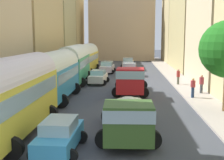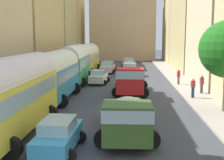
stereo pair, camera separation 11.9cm
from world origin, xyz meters
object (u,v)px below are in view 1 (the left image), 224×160
object	(u,v)px
pedestrian_1	(178,76)
pedestrian_2	(193,87)
cargo_truck_1	(130,80)
pedestrian_0	(201,83)
cargo_truck_0	(128,117)
car_2	(60,136)
parked_bus_2	(74,62)
parked_bus_3	(85,57)
parked_bus_1	(54,74)
car_1	(128,63)
car_0	(129,70)
car_4	(107,67)
parked_bus_0	(11,93)
car_3	(98,77)

from	to	relation	value
pedestrian_1	pedestrian_2	world-z (taller)	pedestrian_2
cargo_truck_1	pedestrian_2	world-z (taller)	cargo_truck_1
pedestrian_0	pedestrian_2	bearing A→B (deg)	-119.71
pedestrian_1	pedestrian_2	xyz separation A→B (m)	(0.07, -6.85, 0.00)
cargo_truck_0	cargo_truck_1	distance (m)	11.46
car_2	pedestrian_0	xyz separation A→B (m)	(9.58, 13.88, 0.23)
parked_bus_2	parked_bus_3	world-z (taller)	parked_bus_2
parked_bus_1	pedestrian_0	xyz separation A→B (m)	(12.45, 2.98, -1.18)
parked_bus_1	car_1	xyz separation A→B (m)	(5.99, 25.51, -1.37)
cargo_truck_1	cargo_truck_0	bearing A→B (deg)	-91.12
cargo_truck_1	pedestrian_0	distance (m)	6.33
parked_bus_3	car_0	bearing A→B (deg)	-25.28
parked_bus_3	car_4	size ratio (longest dim) A/B	2.22
parked_bus_1	pedestrian_2	size ratio (longest dim) A/B	4.77
parked_bus_0	car_1	xyz separation A→B (m)	(5.99, 34.51, -1.51)
cargo_truck_0	car_2	world-z (taller)	cargo_truck_0
parked_bus_3	pedestrian_0	distance (m)	19.55
parked_bus_1	pedestrian_1	size ratio (longest dim) A/B	4.80
car_1	car_4	size ratio (longest dim) A/B	0.94
cargo_truck_1	car_4	size ratio (longest dim) A/B	1.56
car_0	car_3	bearing A→B (deg)	-117.54
parked_bus_3	car_1	world-z (taller)	parked_bus_3
parked_bus_1	car_4	distance (m)	18.63
cargo_truck_1	pedestrian_0	bearing A→B (deg)	5.30
car_0	car_3	xyz separation A→B (m)	(-3.43, -6.58, -0.07)
parked_bus_1	car_2	size ratio (longest dim) A/B	2.19
car_0	cargo_truck_1	bearing A→B (deg)	-90.00
cargo_truck_0	car_3	world-z (taller)	cargo_truck_0
car_4	pedestrian_0	bearing A→B (deg)	-58.42
parked_bus_0	car_4	size ratio (longest dim) A/B	2.12
car_4	parked_bus_3	bearing A→B (deg)	-173.63
parked_bus_2	cargo_truck_0	world-z (taller)	parked_bus_2
car_3	pedestrian_2	world-z (taller)	pedestrian_2
parked_bus_3	cargo_truck_0	world-z (taller)	parked_bus_3
car_1	cargo_truck_1	bearing A→B (deg)	-89.60
cargo_truck_1	car_3	size ratio (longest dim) A/B	1.80
car_0	car_3	distance (m)	7.42
parked_bus_2	car_2	bearing A→B (deg)	-81.81
car_0	pedestrian_0	distance (m)	13.66
parked_bus_0	car_4	world-z (taller)	parked_bus_0
car_3	pedestrian_1	size ratio (longest dim) A/B	2.17
car_2	parked_bus_3	bearing A→B (deg)	95.66
car_4	cargo_truck_1	bearing A→B (deg)	-78.85
pedestrian_1	parked_bus_2	bearing A→B (deg)	173.59
car_0	car_4	size ratio (longest dim) A/B	0.87
parked_bus_1	parked_bus_2	bearing A→B (deg)	90.00
parked_bus_2	pedestrian_2	bearing A→B (deg)	-35.78
parked_bus_3	car_4	distance (m)	3.34
car_3	cargo_truck_0	bearing A→B (deg)	-79.66
parked_bus_3	car_0	distance (m)	6.94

